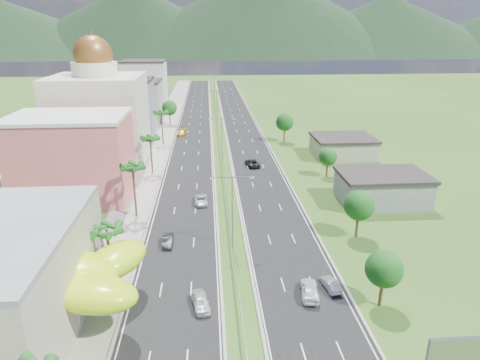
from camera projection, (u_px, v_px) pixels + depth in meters
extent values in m
plane|color=#2D5119|center=(237.00, 287.00, 52.58)|extent=(500.00, 500.00, 0.00)
cube|color=black|center=(194.00, 128.00, 136.59)|extent=(11.00, 260.00, 0.04)
cube|color=black|center=(241.00, 127.00, 137.66)|extent=(11.00, 260.00, 0.04)
cube|color=gray|center=(164.00, 128.00, 135.90)|extent=(7.00, 260.00, 0.12)
cube|color=gray|center=(219.00, 139.00, 120.01)|extent=(0.08, 216.00, 0.28)
cube|color=gray|center=(213.00, 90.00, 215.92)|extent=(0.10, 0.12, 0.70)
cylinder|color=gray|center=(232.00, 213.00, 60.13)|extent=(0.20, 0.20, 11.00)
cube|color=gray|center=(222.00, 178.00, 58.25)|extent=(2.88, 0.12, 0.12)
cube|color=gray|center=(243.00, 177.00, 58.46)|extent=(2.88, 0.12, 0.12)
cube|color=silver|center=(212.00, 179.00, 58.19)|extent=(0.60, 0.25, 0.18)
cube|color=silver|center=(252.00, 178.00, 58.58)|extent=(0.60, 0.25, 0.18)
cylinder|color=gray|center=(222.00, 142.00, 97.71)|extent=(0.20, 0.20, 11.00)
cube|color=gray|center=(215.00, 119.00, 95.83)|extent=(2.88, 0.12, 0.12)
cube|color=gray|center=(228.00, 119.00, 96.03)|extent=(2.88, 0.12, 0.12)
cube|color=silver|center=(210.00, 120.00, 95.77)|extent=(0.60, 0.25, 0.18)
cube|color=silver|center=(234.00, 119.00, 96.16)|extent=(0.60, 0.25, 0.18)
cylinder|color=gray|center=(217.00, 108.00, 139.98)|extent=(0.20, 0.20, 11.00)
cube|color=gray|center=(212.00, 91.00, 138.10)|extent=(2.88, 0.12, 0.12)
cube|color=gray|center=(221.00, 91.00, 138.31)|extent=(2.88, 0.12, 0.12)
cube|color=silver|center=(208.00, 92.00, 138.05)|extent=(0.60, 0.25, 0.18)
cube|color=silver|center=(225.00, 91.00, 138.43)|extent=(0.60, 0.25, 0.18)
cylinder|color=gray|center=(214.00, 89.00, 182.26)|extent=(0.20, 0.20, 11.00)
cube|color=gray|center=(211.00, 76.00, 180.38)|extent=(2.88, 0.12, 0.12)
cube|color=gray|center=(218.00, 76.00, 180.58)|extent=(2.88, 0.12, 0.12)
cube|color=silver|center=(208.00, 77.00, 180.32)|extent=(0.60, 0.25, 0.18)
cube|color=silver|center=(221.00, 77.00, 180.71)|extent=(0.60, 0.25, 0.18)
cylinder|color=gray|center=(27.00, 291.00, 48.32)|extent=(0.50, 0.50, 4.00)
cylinder|color=gray|center=(78.00, 316.00, 44.12)|extent=(0.50, 0.50, 4.00)
cylinder|color=gray|center=(27.00, 338.00, 41.02)|extent=(0.50, 0.50, 4.00)
cylinder|color=gray|center=(108.00, 287.00, 48.96)|extent=(0.50, 0.50, 4.00)
cube|color=#D4565B|center=(73.00, 159.00, 78.13)|extent=(20.00, 15.00, 15.00)
cube|color=beige|center=(100.00, 120.00, 98.90)|extent=(20.00, 20.00, 20.00)
cylinder|color=beige|center=(95.00, 69.00, 95.04)|extent=(10.00, 10.00, 3.00)
sphere|color=brown|center=(93.00, 55.00, 94.04)|extent=(8.40, 8.40, 8.40)
cube|color=slate|center=(125.00, 109.00, 123.13)|extent=(16.00, 15.00, 16.00)
cube|color=#9F9983|center=(137.00, 102.00, 144.30)|extent=(16.00, 15.00, 13.00)
cube|color=silver|center=(145.00, 86.00, 165.07)|extent=(16.00, 15.00, 18.00)
cube|color=#D85919|center=(457.00, 354.00, 35.34)|extent=(5.20, 0.35, 3.20)
cube|color=slate|center=(382.00, 190.00, 77.23)|extent=(15.00, 10.00, 5.00)
cube|color=#9F9983|center=(343.00, 147.00, 105.65)|extent=(14.00, 12.00, 4.40)
cylinder|color=#47301C|center=(110.00, 257.00, 52.09)|extent=(0.36, 0.36, 7.50)
cylinder|color=#47301C|center=(135.00, 192.00, 70.63)|extent=(0.36, 0.36, 9.00)
cylinder|color=#47301C|center=(151.00, 156.00, 92.41)|extent=(0.36, 0.36, 8.00)
cylinder|color=#47301C|center=(162.00, 128.00, 115.76)|extent=(0.36, 0.36, 8.80)
cylinder|color=#47301C|center=(170.00, 117.00, 139.90)|extent=(0.40, 0.40, 4.90)
sphere|color=#1C551A|center=(169.00, 108.00, 138.84)|extent=(4.90, 4.90, 4.90)
cylinder|color=#47301C|center=(381.00, 290.00, 48.32)|extent=(0.40, 0.40, 4.20)
sphere|color=#1C551A|center=(384.00, 269.00, 47.41)|extent=(4.20, 4.20, 4.20)
cylinder|color=#47301C|center=(357.00, 223.00, 64.45)|extent=(0.40, 0.40, 4.55)
sphere|color=#1C551A|center=(359.00, 205.00, 63.47)|extent=(4.55, 4.55, 4.55)
cylinder|color=#47301C|center=(327.00, 168.00, 91.08)|extent=(0.40, 0.40, 3.85)
sphere|color=#1C551A|center=(328.00, 157.00, 90.25)|extent=(3.85, 3.85, 3.85)
cylinder|color=#47301C|center=(284.00, 133.00, 118.80)|extent=(0.40, 0.40, 4.90)
sphere|color=#1C551A|center=(285.00, 122.00, 117.75)|extent=(4.90, 4.90, 4.90)
imported|color=silver|center=(201.00, 302.00, 48.41)|extent=(2.47, 4.60, 1.49)
imported|color=black|center=(168.00, 241.00, 62.43)|extent=(1.45, 4.01, 1.32)
imported|color=#B3B7BB|center=(201.00, 200.00, 77.17)|extent=(2.45, 4.97, 1.36)
imported|color=gold|center=(182.00, 133.00, 126.69)|extent=(2.79, 5.28, 1.46)
imported|color=white|center=(310.00, 290.00, 50.46)|extent=(2.69, 5.20, 1.69)
imported|color=#A9ABB1|center=(330.00, 284.00, 51.92)|extent=(1.94, 4.04, 1.28)
imported|color=black|center=(252.00, 163.00, 98.27)|extent=(3.34, 5.89, 1.55)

